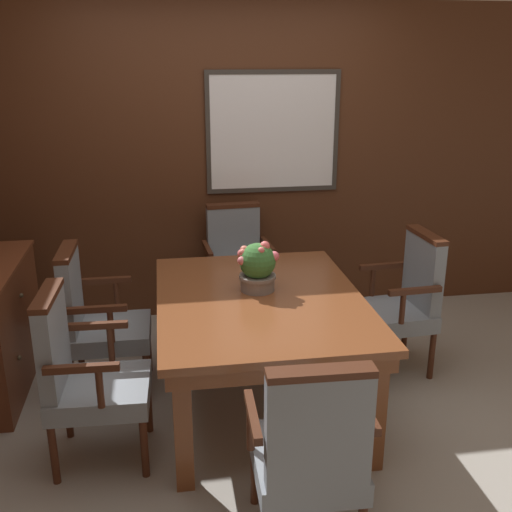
{
  "coord_description": "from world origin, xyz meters",
  "views": [
    {
      "loc": [
        -0.5,
        -3.04,
        2.07
      ],
      "look_at": [
        0.02,
        0.28,
        0.92
      ],
      "focal_mm": 42.0,
      "sensor_mm": 36.0,
      "label": 1
    }
  ],
  "objects_px": {
    "chair_right_far": "(403,299)",
    "chair_left_far": "(95,318)",
    "chair_head_far": "(237,264)",
    "potted_plant": "(257,267)",
    "chair_left_near": "(83,373)",
    "dining_table": "(260,311)",
    "chair_head_near": "(310,450)"
  },
  "relations": [
    {
      "from": "chair_left_far",
      "to": "chair_head_near",
      "type": "relative_size",
      "value": 1.0
    },
    {
      "from": "dining_table",
      "to": "chair_head_far",
      "type": "bearing_deg",
      "value": 89.3
    },
    {
      "from": "chair_right_far",
      "to": "potted_plant",
      "type": "height_order",
      "value": "potted_plant"
    },
    {
      "from": "chair_head_near",
      "to": "chair_left_far",
      "type": "bearing_deg",
      "value": -54.13
    },
    {
      "from": "dining_table",
      "to": "chair_right_far",
      "type": "xyz_separation_m",
      "value": [
        1.02,
        0.33,
        -0.13
      ]
    },
    {
      "from": "dining_table",
      "to": "chair_right_far",
      "type": "height_order",
      "value": "chair_right_far"
    },
    {
      "from": "chair_right_far",
      "to": "chair_head_far",
      "type": "xyz_separation_m",
      "value": [
        -1.01,
        0.87,
        0.0
      ]
    },
    {
      "from": "chair_left_far",
      "to": "chair_right_far",
      "type": "bearing_deg",
      "value": -89.83
    },
    {
      "from": "dining_table",
      "to": "chair_head_far",
      "type": "height_order",
      "value": "chair_head_far"
    },
    {
      "from": "chair_head_near",
      "to": "dining_table",
      "type": "bearing_deg",
      "value": -87.09
    },
    {
      "from": "chair_left_far",
      "to": "potted_plant",
      "type": "distance_m",
      "value": 1.08
    },
    {
      "from": "chair_left_near",
      "to": "chair_head_near",
      "type": "relative_size",
      "value": 1.0
    },
    {
      "from": "dining_table",
      "to": "chair_right_far",
      "type": "distance_m",
      "value": 1.08
    },
    {
      "from": "dining_table",
      "to": "chair_head_near",
      "type": "height_order",
      "value": "chair_head_near"
    },
    {
      "from": "chair_left_near",
      "to": "chair_left_far",
      "type": "xyz_separation_m",
      "value": [
        -0.0,
        0.69,
        0.0
      ]
    },
    {
      "from": "chair_head_far",
      "to": "chair_left_far",
      "type": "distance_m",
      "value": 1.31
    },
    {
      "from": "dining_table",
      "to": "chair_head_far",
      "type": "relative_size",
      "value": 1.6
    },
    {
      "from": "chair_head_far",
      "to": "chair_head_near",
      "type": "bearing_deg",
      "value": -94.01
    },
    {
      "from": "potted_plant",
      "to": "chair_head_far",
      "type": "bearing_deg",
      "value": 89.31
    },
    {
      "from": "dining_table",
      "to": "potted_plant",
      "type": "height_order",
      "value": "potted_plant"
    },
    {
      "from": "chair_head_far",
      "to": "potted_plant",
      "type": "height_order",
      "value": "potted_plant"
    },
    {
      "from": "chair_head_near",
      "to": "potted_plant",
      "type": "xyz_separation_m",
      "value": [
        -0.02,
        1.25,
        0.37
      ]
    },
    {
      "from": "chair_left_far",
      "to": "chair_head_near",
      "type": "height_order",
      "value": "same"
    },
    {
      "from": "chair_right_far",
      "to": "chair_left_far",
      "type": "xyz_separation_m",
      "value": [
        -2.01,
        0.02,
        0.0
      ]
    },
    {
      "from": "potted_plant",
      "to": "chair_left_near",
      "type": "bearing_deg",
      "value": -155.11
    },
    {
      "from": "chair_head_far",
      "to": "chair_left_far",
      "type": "bearing_deg",
      "value": -143.72
    },
    {
      "from": "potted_plant",
      "to": "dining_table",
      "type": "bearing_deg",
      "value": -90.8
    },
    {
      "from": "dining_table",
      "to": "chair_head_near",
      "type": "relative_size",
      "value": 1.6
    },
    {
      "from": "chair_right_far",
      "to": "chair_head_near",
      "type": "relative_size",
      "value": 1.0
    },
    {
      "from": "chair_left_far",
      "to": "potted_plant",
      "type": "bearing_deg",
      "value": -102.77
    },
    {
      "from": "chair_left_near",
      "to": "chair_head_near",
      "type": "bearing_deg",
      "value": -126.21
    },
    {
      "from": "chair_head_near",
      "to": "potted_plant",
      "type": "distance_m",
      "value": 1.3
    }
  ]
}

